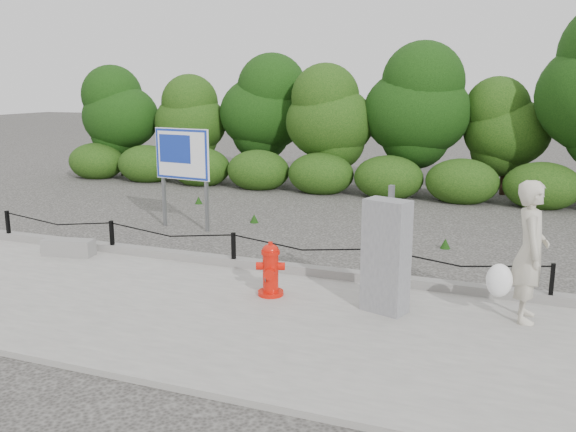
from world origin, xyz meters
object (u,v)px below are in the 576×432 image
at_px(advertising_sign, 182,159).
at_px(pedestrian, 528,253).
at_px(utility_cabinet, 386,256).
at_px(concrete_block, 69,247).
at_px(fire_hydrant, 271,270).

bearing_deg(advertising_sign, pedestrian, -17.60).
height_order(pedestrian, advertising_sign, advertising_sign).
distance_m(utility_cabinet, advertising_sign, 6.35).
xyz_separation_m(concrete_block, advertising_sign, (0.73, 2.86, 1.33)).
distance_m(pedestrian, advertising_sign, 7.73).
relative_size(pedestrian, concrete_block, 2.03).
xyz_separation_m(utility_cabinet, advertising_sign, (-5.24, 3.51, 0.69)).
relative_size(utility_cabinet, advertising_sign, 0.78).
xyz_separation_m(fire_hydrant, utility_cabinet, (1.71, -0.02, 0.39)).
height_order(concrete_block, advertising_sign, advertising_sign).
bearing_deg(concrete_block, pedestrian, -2.23).
bearing_deg(utility_cabinet, pedestrian, 29.32).
bearing_deg(pedestrian, advertising_sign, 62.46).
xyz_separation_m(fire_hydrant, pedestrian, (3.50, 0.34, 0.52)).
distance_m(fire_hydrant, pedestrian, 3.55).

